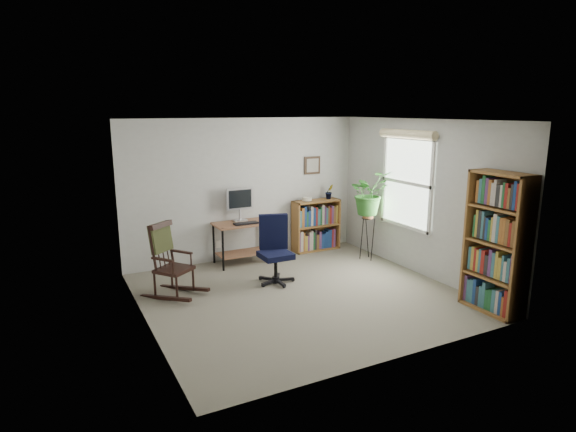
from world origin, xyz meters
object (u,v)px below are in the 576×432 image
desk (244,243)px  rocking_chair (173,259)px  tall_bookshelf (497,243)px  office_chair (276,250)px  low_bookshelf (316,225)px

desk → rocking_chair: size_ratio=0.93×
tall_bookshelf → desk: bearing=122.5°
tall_bookshelf → rocking_chair: bearing=145.9°
office_chair → low_bookshelf: (1.41, 1.22, -0.05)m
rocking_chair → low_bookshelf: size_ratio=1.12×
desk → tall_bookshelf: size_ratio=0.54×
office_chair → rocking_chair: 1.48m
office_chair → tall_bookshelf: bearing=-30.6°
office_chair → rocking_chair: rocking_chair is taller
office_chair → tall_bookshelf: (2.02, -2.18, 0.38)m
office_chair → low_bookshelf: 1.87m
low_bookshelf → tall_bookshelf: tall_bookshelf is taller
office_chair → tall_bookshelf: 3.00m
low_bookshelf → tall_bookshelf: bearing=-79.8°
desk → office_chair: (0.06, -1.10, 0.16)m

